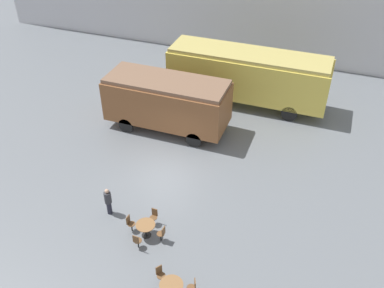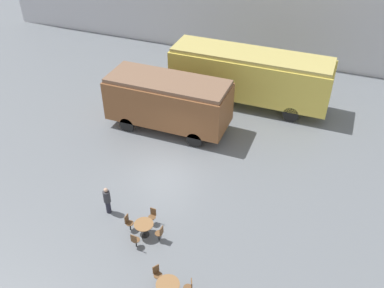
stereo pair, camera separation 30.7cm
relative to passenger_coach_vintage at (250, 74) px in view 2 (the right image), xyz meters
name	(u,v)px [view 2 (the right image)]	position (x,y,z in m)	size (l,w,h in m)	color
ground_plane	(165,173)	(-2.19, -8.84, -2.11)	(80.00, 80.00, 0.00)	slate
backdrop_wall	(248,1)	(-2.19, 7.08, 2.39)	(44.00, 0.15, 9.00)	silver
passenger_coach_vintage	(250,74)	(0.00, 0.00, 0.00)	(10.42, 2.78, 3.60)	#E0C64C
passenger_coach_wooden	(168,100)	(-3.78, -4.62, -0.19)	(7.32, 2.90, 3.28)	brown
cafe_table_near	(168,286)	(1.00, -15.66, -1.51)	(0.95, 0.95, 0.74)	black
cafe_table_mid	(144,226)	(-1.29, -13.14, -1.55)	(0.89, 0.89, 0.71)	black
cafe_chair_0	(157,273)	(0.31, -15.18, -1.61)	(0.40, 0.40, 0.87)	black
cafe_chair_2	(190,287)	(1.77, -15.30, -1.61)	(0.40, 0.38, 0.87)	black
cafe_chair_3	(160,233)	(-0.47, -13.18, -1.61)	(0.36, 0.36, 0.87)	black
cafe_chair_4	(153,215)	(-1.24, -12.32, -1.61)	(0.36, 0.36, 0.87)	black
cafe_chair_5	(128,222)	(-2.10, -13.10, -1.61)	(0.36, 0.36, 0.87)	black
cafe_chair_6	(135,240)	(-1.33, -13.96, -1.61)	(0.36, 0.36, 0.87)	black
visitor_person	(107,200)	(-3.55, -12.45, -1.30)	(0.34, 0.34, 1.52)	#262633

